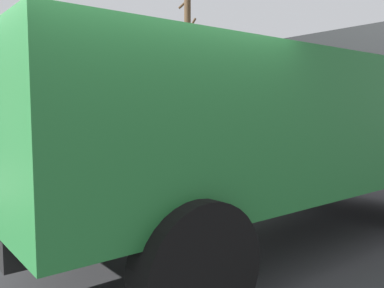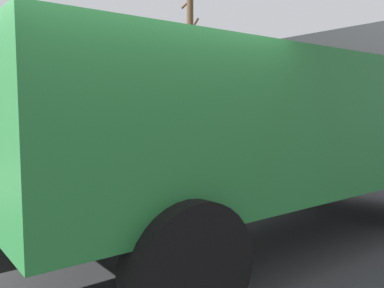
% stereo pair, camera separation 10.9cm
% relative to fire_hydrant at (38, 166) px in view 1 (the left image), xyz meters
% --- Properties ---
extents(fire_hydrant, '(0.26, 0.59, 0.87)m').
position_rel_fire_hydrant_xyz_m(fire_hydrant, '(0.00, 0.00, 0.00)').
color(fire_hydrant, yellow).
rests_on(fire_hydrant, sidewalk_curb).
extents(loose_tire, '(1.22, 0.61, 1.20)m').
position_rel_fire_hydrant_xyz_m(loose_tire, '(0.19, -0.55, 0.14)').
color(loose_tire, black).
rests_on(loose_tire, sidewalk_curb).
extents(dump_truck_green, '(7.03, 2.87, 3.00)m').
position_rel_fire_hydrant_xyz_m(dump_truck_green, '(1.80, -4.64, 1.00)').
color(dump_truck_green, '#237033').
rests_on(dump_truck_green, ground).
extents(bare_tree, '(1.09, 1.08, 5.79)m').
position_rel_fire_hydrant_xyz_m(bare_tree, '(5.24, 1.76, 2.40)').
color(bare_tree, '#4C3823').
rests_on(bare_tree, sidewalk_curb).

